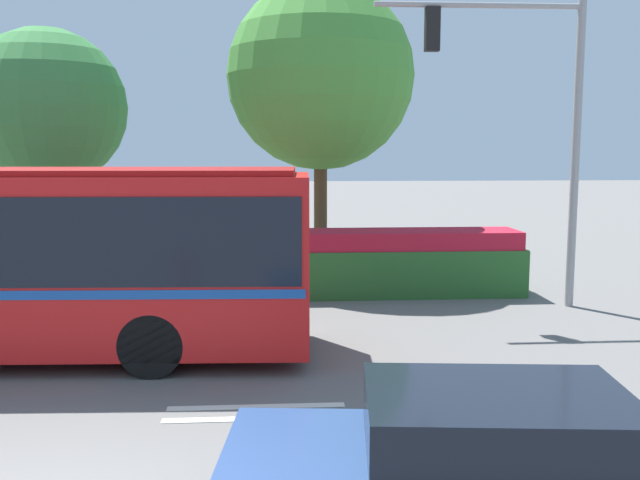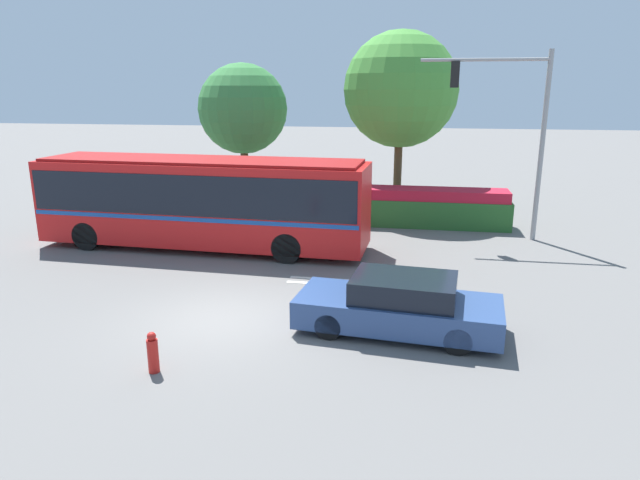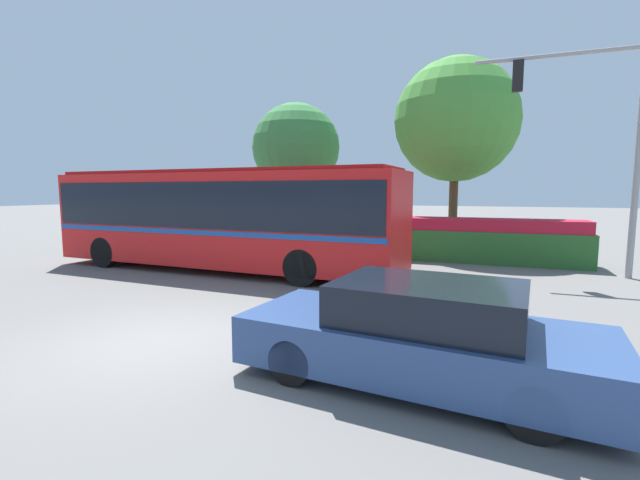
% 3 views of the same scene
% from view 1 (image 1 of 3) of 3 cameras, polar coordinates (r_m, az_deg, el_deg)
% --- Properties ---
extents(sedan_foreground, '(4.83, 2.33, 1.34)m').
position_cam_1_polar(sedan_foreground, '(6.81, 13.25, -17.49)').
color(sedan_foreground, navy).
rests_on(sedan_foreground, ground).
extents(traffic_light_pole, '(4.52, 0.24, 6.79)m').
position_cam_1_polar(traffic_light_pole, '(16.01, 16.84, 10.43)').
color(traffic_light_pole, gray).
rests_on(traffic_light_pole, ground).
extents(flowering_hedge, '(10.26, 1.41, 1.54)m').
position_cam_1_polar(flowering_hedge, '(16.77, -0.98, -1.93)').
color(flowering_hedge, '#286028').
rests_on(flowering_hedge, ground).
extents(street_tree_left, '(4.13, 4.13, 6.62)m').
position_cam_1_polar(street_tree_left, '(20.21, -21.15, 9.91)').
color(street_tree_left, brown).
rests_on(street_tree_left, ground).
extents(street_tree_centre, '(5.06, 5.06, 7.95)m').
position_cam_1_polar(street_tree_centre, '(19.55, 0.04, 13.05)').
color(street_tree_centre, brown).
rests_on(street_tree_centre, ground).
extents(lane_stripe_near, '(2.40, 0.16, 0.01)m').
position_cam_1_polar(lane_stripe_near, '(9.51, 2.35, -14.02)').
color(lane_stripe_near, silver).
rests_on(lane_stripe_near, ground).
extents(lane_stripe_mid, '(2.40, 0.16, 0.01)m').
position_cam_1_polar(lane_stripe_mid, '(9.86, -5.16, -13.25)').
color(lane_stripe_mid, silver).
rests_on(lane_stripe_mid, ground).
extents(lane_stripe_far, '(2.40, 0.16, 0.01)m').
position_cam_1_polar(lane_stripe_far, '(9.46, -5.25, -14.17)').
color(lane_stripe_far, silver).
rests_on(lane_stripe_far, ground).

